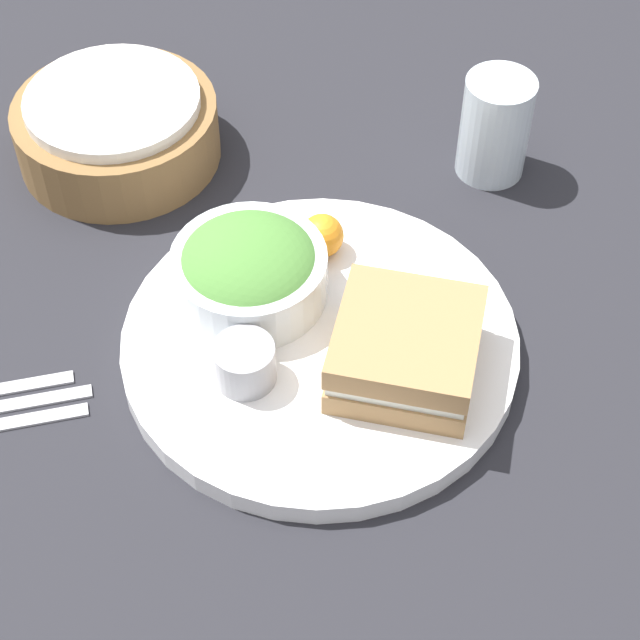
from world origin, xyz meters
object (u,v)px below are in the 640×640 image
at_px(dressing_cup, 245,363).
at_px(drink_glass, 495,127).
at_px(sandwich, 406,349).
at_px(bread_basket, 117,128).
at_px(salad_bowl, 249,270).
at_px(plate, 320,343).

bearing_deg(dressing_cup, drink_glass, 51.59).
bearing_deg(drink_glass, sandwich, -109.19).
distance_m(dressing_cup, bread_basket, 0.33).
bearing_deg(drink_glass, dressing_cup, -128.41).
xyz_separation_m(drink_glass, bread_basket, (-0.37, 0.01, -0.02)).
bearing_deg(dressing_cup, salad_bowl, 90.80).
distance_m(plate, drink_glass, 0.29).
relative_size(plate, dressing_cup, 6.62).
xyz_separation_m(plate, drink_glass, (0.16, 0.24, 0.04)).
xyz_separation_m(dressing_cup, drink_glass, (0.22, 0.28, 0.01)).
bearing_deg(plate, sandwich, -26.86).
xyz_separation_m(plate, sandwich, (0.07, -0.03, 0.04)).
bearing_deg(dressing_cup, sandwich, 4.43).
distance_m(salad_bowl, dressing_cup, 0.09).
relative_size(sandwich, dressing_cup, 2.69).
distance_m(plate, sandwich, 0.09).
height_order(sandwich, salad_bowl, salad_bowl).
distance_m(salad_bowl, drink_glass, 0.29).
bearing_deg(sandwich, drink_glass, 70.81).
bearing_deg(sandwich, salad_bowl, 147.67).
relative_size(plate, sandwich, 2.46).
height_order(plate, bread_basket, bread_basket).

